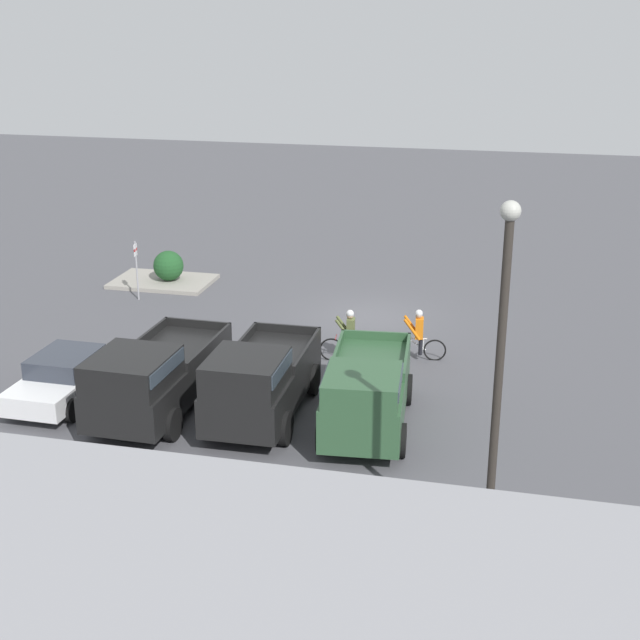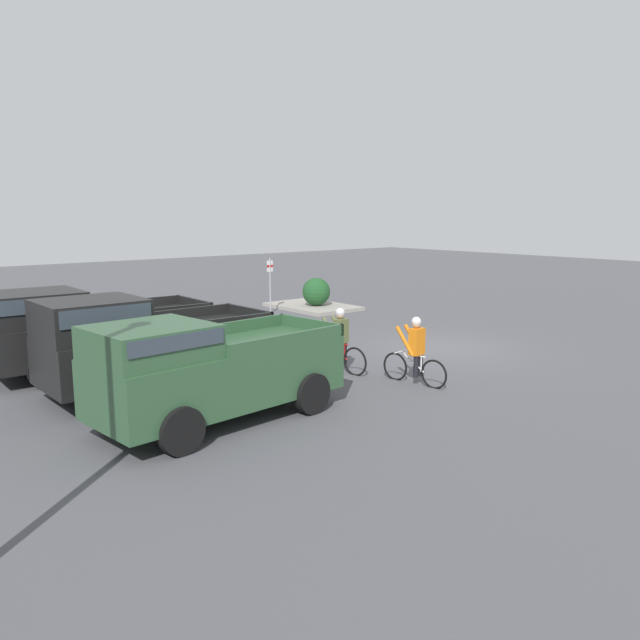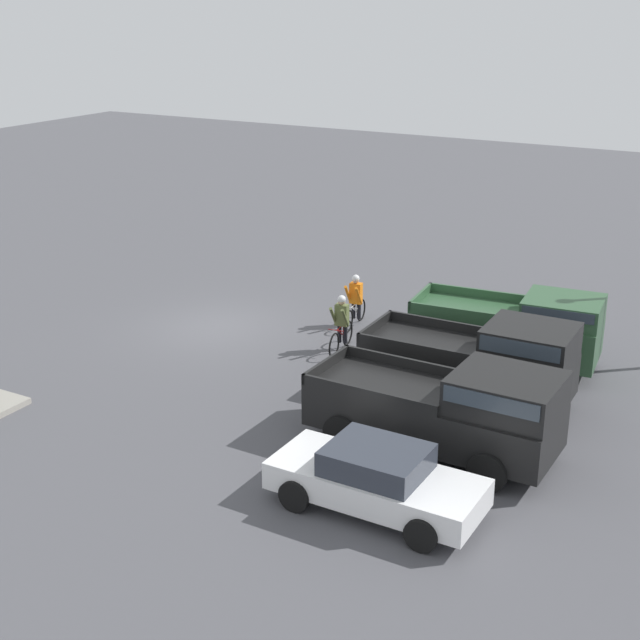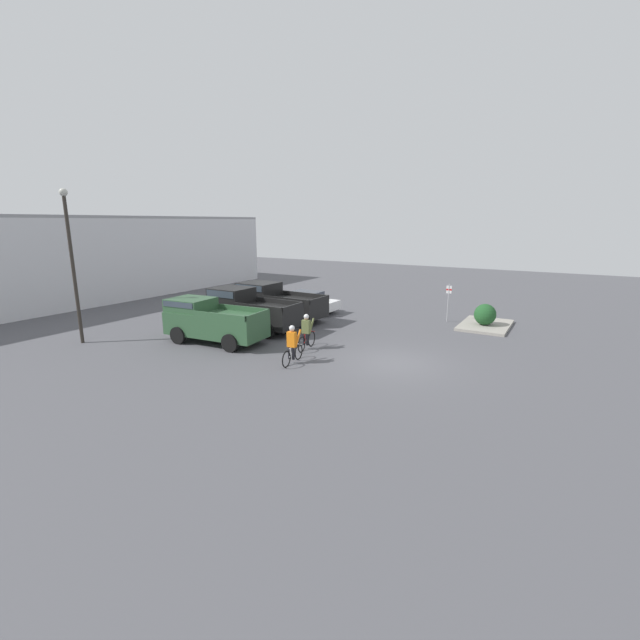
# 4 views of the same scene
# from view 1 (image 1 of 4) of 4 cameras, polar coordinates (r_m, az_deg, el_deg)

# --- Properties ---
(ground_plane) EXTENTS (80.00, 80.00, 0.00)m
(ground_plane) POSITION_cam_1_polar(r_m,az_deg,el_deg) (31.39, 3.15, 0.22)
(ground_plane) COLOR #4C4C51
(pickup_truck_0) EXTENTS (2.50, 5.11, 2.08)m
(pickup_truck_0) POSITION_cam_1_polar(r_m,az_deg,el_deg) (22.61, 3.00, -4.59)
(pickup_truck_0) COLOR #2D5133
(pickup_truck_0) RESTS_ON ground_plane
(pickup_truck_1) EXTENTS (2.26, 5.11, 2.23)m
(pickup_truck_1) POSITION_cam_1_polar(r_m,az_deg,el_deg) (23.16, -3.91, -3.85)
(pickup_truck_1) COLOR black
(pickup_truck_1) RESTS_ON ground_plane
(pickup_truck_2) EXTENTS (2.39, 5.50, 2.15)m
(pickup_truck_2) POSITION_cam_1_polar(r_m,az_deg,el_deg) (23.87, -10.60, -3.52)
(pickup_truck_2) COLOR black
(pickup_truck_2) RESTS_ON ground_plane
(sedan_0) EXTENTS (1.93, 4.22, 1.34)m
(sedan_0) POSITION_cam_1_polar(r_m,az_deg,el_deg) (25.60, -15.89, -3.43)
(sedan_0) COLOR white
(sedan_0) RESTS_ON ground_plane
(cyclist_0) EXTENTS (1.80, 0.50, 1.68)m
(cyclist_0) POSITION_cam_1_polar(r_m,az_deg,el_deg) (27.16, 1.90, -1.01)
(cyclist_0) COLOR black
(cyclist_0) RESTS_ON ground_plane
(cyclist_1) EXTENTS (1.80, 0.51, 1.65)m
(cyclist_1) POSITION_cam_1_polar(r_m,az_deg,el_deg) (27.42, 6.29, -0.95)
(cyclist_1) COLOR black
(cyclist_1) RESTS_ON ground_plane
(fire_lane_sign) EXTENTS (0.06, 0.30, 2.24)m
(fire_lane_sign) POSITION_cam_1_polar(r_m,az_deg,el_deg) (33.46, -11.67, 3.50)
(fire_lane_sign) COLOR #9E9EA3
(fire_lane_sign) RESTS_ON ground_plane
(lamppost) EXTENTS (0.36, 0.36, 7.23)m
(lamppost) POSITION_cam_1_polar(r_m,az_deg,el_deg) (16.22, 11.40, -2.99)
(lamppost) COLOR #2D2823
(lamppost) RESTS_ON ground_plane
(curb_island) EXTENTS (3.84, 2.54, 0.15)m
(curb_island) POSITION_cam_1_polar(r_m,az_deg,el_deg) (35.68, -10.01, 2.45)
(curb_island) COLOR gray
(curb_island) RESTS_ON ground_plane
(shrub) EXTENTS (1.18, 1.18, 1.18)m
(shrub) POSITION_cam_1_polar(r_m,az_deg,el_deg) (35.37, -9.68, 3.44)
(shrub) COLOR #1E4C23
(shrub) RESTS_ON curb_island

